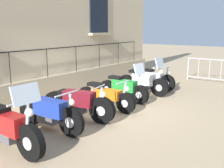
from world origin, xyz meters
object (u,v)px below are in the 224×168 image
(motorcycle_green, at_px, (124,88))
(crowd_barrier, at_px, (215,70))
(motorcycle_white, at_px, (143,82))
(motorcycle_maroon, at_px, (78,103))
(motorcycle_orange, at_px, (105,96))
(motorcycle_silver, at_px, (154,79))
(motorcycle_red, at_px, (9,128))
(motorcycle_blue, at_px, (50,112))

(motorcycle_green, relative_size, crowd_barrier, 0.78)
(motorcycle_white, bearing_deg, motorcycle_maroon, -90.78)
(motorcycle_orange, relative_size, motorcycle_silver, 1.07)
(motorcycle_green, xyz_separation_m, motorcycle_white, (0.10, 1.15, 0.03))
(motorcycle_maroon, height_order, crowd_barrier, crowd_barrier)
(motorcycle_red, xyz_separation_m, crowd_barrier, (1.44, 9.37, 0.10))
(motorcycle_orange, relative_size, motorcycle_green, 1.04)
(motorcycle_red, bearing_deg, motorcycle_blue, 97.65)
(motorcycle_red, height_order, motorcycle_green, motorcycle_red)
(motorcycle_blue, xyz_separation_m, motorcycle_orange, (0.04, 2.13, -0.06))
(motorcycle_blue, relative_size, motorcycle_silver, 1.08)
(motorcycle_maroon, height_order, motorcycle_orange, motorcycle_maroon)
(motorcycle_blue, xyz_separation_m, motorcycle_green, (-0.05, 3.27, -0.03))
(motorcycle_blue, relative_size, motorcycle_orange, 1.01)
(motorcycle_white, height_order, crowd_barrier, motorcycle_white)
(motorcycle_green, xyz_separation_m, motorcycle_silver, (0.02, 2.16, -0.02))
(motorcycle_maroon, xyz_separation_m, motorcycle_white, (0.05, 3.44, 0.02))
(motorcycle_maroon, bearing_deg, motorcycle_red, -85.80)
(motorcycle_green, relative_size, motorcycle_silver, 1.03)
(motorcycle_red, relative_size, motorcycle_blue, 1.01)
(motorcycle_silver, bearing_deg, motorcycle_maroon, -89.60)
(motorcycle_green, distance_m, crowd_barrier, 5.19)
(motorcycle_white, distance_m, motorcycle_silver, 1.02)
(motorcycle_silver, bearing_deg, motorcycle_orange, -88.84)
(motorcycle_red, relative_size, motorcycle_green, 1.06)
(motorcycle_maroon, relative_size, motorcycle_orange, 1.05)
(motorcycle_orange, bearing_deg, motorcycle_red, -87.87)
(motorcycle_red, height_order, motorcycle_blue, motorcycle_red)
(motorcycle_maroon, relative_size, motorcycle_green, 1.09)
(motorcycle_red, bearing_deg, motorcycle_maroon, 94.20)
(motorcycle_white, bearing_deg, motorcycle_silver, 94.43)
(motorcycle_red, xyz_separation_m, motorcycle_green, (-0.21, 4.45, -0.04))
(motorcycle_maroon, xyz_separation_m, motorcycle_silver, (-0.03, 4.45, -0.03))
(motorcycle_red, distance_m, motorcycle_maroon, 2.17)
(motorcycle_orange, bearing_deg, crowd_barrier, 75.55)
(motorcycle_red, distance_m, motorcycle_green, 4.46)
(motorcycle_red, height_order, motorcycle_maroon, motorcycle_red)
(crowd_barrier, bearing_deg, motorcycle_silver, -120.54)
(motorcycle_blue, bearing_deg, motorcycle_red, -82.35)
(motorcycle_maroon, distance_m, motorcycle_silver, 4.45)
(motorcycle_maroon, xyz_separation_m, motorcycle_orange, (0.04, 1.15, -0.05))
(motorcycle_red, distance_m, motorcycle_silver, 6.62)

